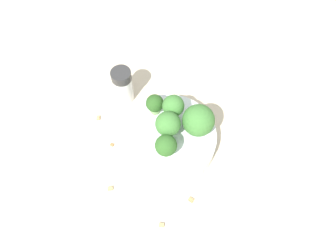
# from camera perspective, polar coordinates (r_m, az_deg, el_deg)

# --- Properties ---
(ground_plane) EXTENTS (3.00, 3.00, 0.00)m
(ground_plane) POSITION_cam_1_polar(r_m,az_deg,el_deg) (0.62, 0.00, -3.07)
(ground_plane) COLOR beige
(bowl) EXTENTS (0.17, 0.17, 0.04)m
(bowl) POSITION_cam_1_polar(r_m,az_deg,el_deg) (0.60, 0.00, -2.30)
(bowl) COLOR silver
(bowl) RESTS_ON ground_plane
(broccoli_floret_0) EXTENTS (0.04, 0.04, 0.05)m
(broccoli_floret_0) POSITION_cam_1_polar(r_m,az_deg,el_deg) (0.54, -0.35, -3.49)
(broccoli_floret_0) COLOR #84AD66
(broccoli_floret_0) RESTS_ON bowl
(broccoli_floret_1) EXTENTS (0.06, 0.06, 0.06)m
(broccoli_floret_1) POSITION_cam_1_polar(r_m,az_deg,el_deg) (0.56, 5.37, 0.75)
(broccoli_floret_1) COLOR #8EB770
(broccoli_floret_1) RESTS_ON bowl
(broccoli_floret_2) EXTENTS (0.03, 0.03, 0.04)m
(broccoli_floret_2) POSITION_cam_1_polar(r_m,az_deg,el_deg) (0.59, -2.31, 3.84)
(broccoli_floret_2) COLOR #84AD66
(broccoli_floret_2) RESTS_ON bowl
(broccoli_floret_3) EXTENTS (0.04, 0.04, 0.06)m
(broccoli_floret_3) POSITION_cam_1_polar(r_m,az_deg,el_deg) (0.57, 0.92, 3.47)
(broccoli_floret_3) COLOR #8EB770
(broccoli_floret_3) RESTS_ON bowl
(broccoli_floret_4) EXTENTS (0.04, 0.04, 0.06)m
(broccoli_floret_4) POSITION_cam_1_polar(r_m,az_deg,el_deg) (0.55, 0.34, 0.40)
(broccoli_floret_4) COLOR #7A9E5B
(broccoli_floret_4) RESTS_ON bowl
(pepper_shaker) EXTENTS (0.04, 0.04, 0.08)m
(pepper_shaker) POSITION_cam_1_polar(r_m,az_deg,el_deg) (0.64, -7.83, 7.01)
(pepper_shaker) COLOR silver
(pepper_shaker) RESTS_ON ground_plane
(almond_crumb_0) EXTENTS (0.01, 0.01, 0.01)m
(almond_crumb_0) POSITION_cam_1_polar(r_m,az_deg,el_deg) (0.62, -9.74, -3.18)
(almond_crumb_0) COLOR olive
(almond_crumb_0) RESTS_ON ground_plane
(almond_crumb_1) EXTENTS (0.01, 0.01, 0.01)m
(almond_crumb_1) POSITION_cam_1_polar(r_m,az_deg,el_deg) (0.56, -1.13, -16.82)
(almond_crumb_1) COLOR tan
(almond_crumb_1) RESTS_ON ground_plane
(almond_crumb_2) EXTENTS (0.01, 0.01, 0.01)m
(almond_crumb_2) POSITION_cam_1_polar(r_m,az_deg,el_deg) (0.57, 4.04, -12.65)
(almond_crumb_2) COLOR #AD7F4C
(almond_crumb_2) RESTS_ON ground_plane
(almond_crumb_3) EXTENTS (0.01, 0.01, 0.01)m
(almond_crumb_3) POSITION_cam_1_polar(r_m,az_deg,el_deg) (0.59, -10.06, -10.60)
(almond_crumb_3) COLOR tan
(almond_crumb_3) RESTS_ON ground_plane
(almond_crumb_4) EXTENTS (0.01, 0.01, 0.01)m
(almond_crumb_4) POSITION_cam_1_polar(r_m,az_deg,el_deg) (0.65, -12.08, 1.49)
(almond_crumb_4) COLOR tan
(almond_crumb_4) RESTS_ON ground_plane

